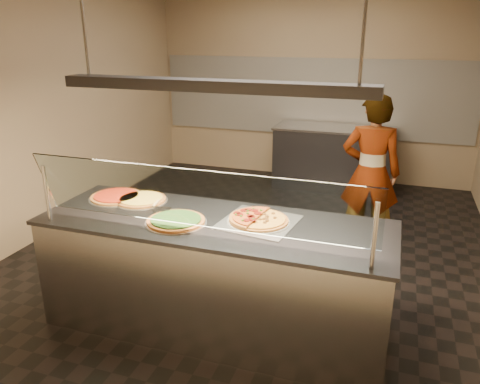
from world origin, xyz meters
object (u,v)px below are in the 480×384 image
(serving_counter, at_px, (215,274))
(half_pizza_sausage, at_px, (272,221))
(pizza_spatula, at_px, (158,205))
(heat_lamp_housing, at_px, (212,86))
(pizza_tomato, at_px, (117,196))
(pizza_cheese, at_px, (142,199))
(sneeze_guard, at_px, (195,199))
(perforated_tray, at_px, (259,221))
(prep_table, at_px, (333,157))
(pizza_spinach, at_px, (176,221))
(worker, at_px, (371,173))
(half_pizza_pepperoni, at_px, (245,216))

(serving_counter, xyz_separation_m, half_pizza_sausage, (0.44, 0.09, 0.49))
(pizza_spatula, bearing_deg, half_pizza_sausage, -0.14)
(heat_lamp_housing, bearing_deg, pizza_tomato, 168.07)
(pizza_cheese, relative_size, pizza_tomato, 0.95)
(serving_counter, relative_size, heat_lamp_housing, 1.19)
(half_pizza_sausage, bearing_deg, heat_lamp_housing, -168.69)
(sneeze_guard, height_order, heat_lamp_housing, heat_lamp_housing)
(pizza_cheese, bearing_deg, perforated_tray, -6.64)
(serving_counter, height_order, heat_lamp_housing, heat_lamp_housing)
(serving_counter, relative_size, pizza_spatula, 11.87)
(prep_table, bearing_deg, pizza_spatula, -103.27)
(sneeze_guard, distance_m, pizza_spinach, 0.44)
(pizza_cheese, distance_m, pizza_spatula, 0.26)
(serving_counter, distance_m, pizza_tomato, 1.13)
(pizza_spinach, distance_m, pizza_tomato, 0.81)
(heat_lamp_housing, bearing_deg, prep_table, 84.48)
(perforated_tray, height_order, pizza_tomato, pizza_tomato)
(pizza_spinach, xyz_separation_m, pizza_spatula, (-0.26, 0.21, 0.01))
(sneeze_guard, xyz_separation_m, prep_table, (0.38, 4.27, -0.76))
(pizza_spatula, distance_m, worker, 2.41)
(prep_table, bearing_deg, worker, -71.77)
(perforated_tray, distance_m, pizza_cheese, 1.09)
(serving_counter, distance_m, pizza_spatula, 0.73)
(perforated_tray, height_order, pizza_cheese, pizza_cheese)
(pizza_spinach, xyz_separation_m, worker, (1.30, 2.05, -0.09))
(prep_table, height_order, heat_lamp_housing, heat_lamp_housing)
(sneeze_guard, distance_m, pizza_spatula, 0.73)
(half_pizza_pepperoni, height_order, pizza_spinach, half_pizza_pepperoni)
(serving_counter, height_order, pizza_spatula, pizza_spatula)
(prep_table, bearing_deg, pizza_cheese, -106.95)
(serving_counter, xyz_separation_m, pizza_spinach, (-0.26, -0.13, 0.48))
(pizza_spinach, bearing_deg, heat_lamp_housing, 25.50)
(sneeze_guard, bearing_deg, pizza_spinach, 140.28)
(perforated_tray, height_order, pizza_spatula, pizza_spatula)
(serving_counter, relative_size, half_pizza_sausage, 5.77)
(sneeze_guard, xyz_separation_m, half_pizza_pepperoni, (0.22, 0.43, -0.26))
(serving_counter, distance_m, heat_lamp_housing, 1.48)
(half_pizza_sausage, bearing_deg, prep_table, 90.85)
(serving_counter, bearing_deg, pizza_spatula, 170.30)
(pizza_cheese, bearing_deg, serving_counter, -15.71)
(pizza_spinach, relative_size, pizza_tomato, 1.01)
(half_pizza_sausage, xyz_separation_m, pizza_cheese, (-1.19, 0.12, -0.01))
(pizza_tomato, relative_size, prep_table, 0.26)
(prep_table, height_order, worker, worker)
(worker, bearing_deg, pizza_tomato, 36.68)
(sneeze_guard, xyz_separation_m, pizza_spinach, (-0.26, 0.22, -0.28))
(pizza_spinach, distance_m, prep_table, 4.13)
(half_pizza_pepperoni, bearing_deg, prep_table, 87.65)
(serving_counter, xyz_separation_m, pizza_cheese, (-0.75, 0.21, 0.48))
(prep_table, bearing_deg, serving_counter, -95.52)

